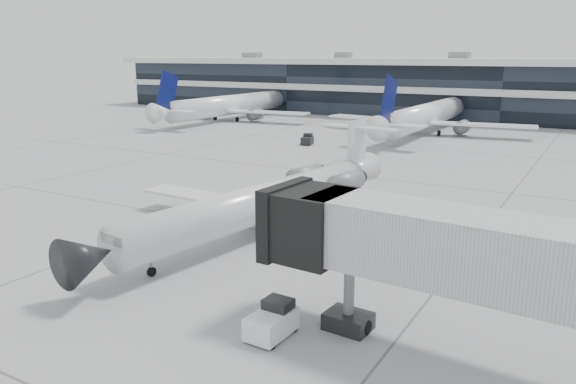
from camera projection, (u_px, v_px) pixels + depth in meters
The scene contains 9 objects.
ground at pixel (303, 238), 37.18m from camera, with size 220.00×220.00×0.00m, color gray.
terminal at pixel (512, 92), 104.95m from camera, with size 170.00×22.00×10.00m, color black.
bg_jet_left at pixel (232, 120), 105.31m from camera, with size 32.00×40.00×9.60m, color white, non-canonical shape.
bg_jet_center at pixel (426, 133), 87.32m from camera, with size 32.00×40.00×9.60m, color white, non-canonical shape.
regional_jet at pixel (267, 200), 37.86m from camera, with size 23.02×28.73×6.64m.
jet_bridge at pixel (528, 264), 19.94m from camera, with size 19.58×5.08×6.28m.
baggage_tug at pixel (272, 321), 24.13m from camera, with size 1.50×2.44×1.52m.
traffic_cone at pixel (305, 189), 49.83m from camera, with size 0.46×0.46×0.54m.
far_tug at pixel (307, 140), 76.00m from camera, with size 1.93×2.59×1.47m.
Camera 1 is at (16.86, -31.12, 11.82)m, focal length 35.00 mm.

